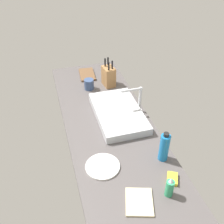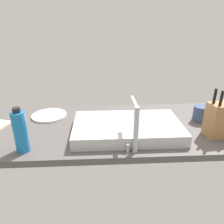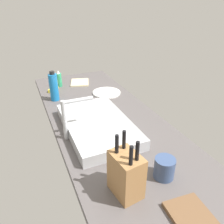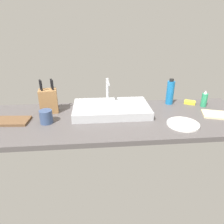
{
  "view_description": "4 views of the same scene",
  "coord_description": "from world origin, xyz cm",
  "px_view_note": "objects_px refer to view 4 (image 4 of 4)",
  "views": [
    {
      "loc": [
        150.53,
        -40.26,
        130.36
      ],
      "look_at": [
        -0.67,
        3.37,
        11.69
      ],
      "focal_mm": 41.91,
      "sensor_mm": 36.0,
      "label": 1
    },
    {
      "loc": [
        9.37,
        113.48,
        60.46
      ],
      "look_at": [
        3.25,
        3.25,
        13.41
      ],
      "focal_mm": 34.7,
      "sensor_mm": 36.0,
      "label": 2
    },
    {
      "loc": [
        -108.9,
        45.09,
        73.4
      ],
      "look_at": [
        -0.07,
        -1.61,
        10.54
      ],
      "focal_mm": 36.05,
      "sensor_mm": 36.0,
      "label": 3
    },
    {
      "loc": [
        -17.05,
        -136.3,
        69.52
      ],
      "look_at": [
        -5.24,
        -3.7,
        9.93
      ],
      "focal_mm": 33.19,
      "sensor_mm": 36.0,
      "label": 4
    }
  ],
  "objects_px": {
    "faucet": "(108,89)",
    "soap_bottle": "(204,99)",
    "dish_towel": "(215,115)",
    "coffee_mug": "(46,117)",
    "sink_basin": "(111,109)",
    "cutting_board": "(11,121)",
    "knife_block": "(49,101)",
    "dinner_plate": "(183,124)",
    "dish_sponge": "(190,102)",
    "water_bottle": "(170,92)"
  },
  "relations": [
    {
      "from": "knife_block",
      "to": "dinner_plate",
      "type": "bearing_deg",
      "value": -25.65
    },
    {
      "from": "sink_basin",
      "to": "water_bottle",
      "type": "height_order",
      "value": "water_bottle"
    },
    {
      "from": "faucet",
      "to": "water_bottle",
      "type": "xyz_separation_m",
      "value": [
        0.52,
        -0.01,
        -0.04
      ]
    },
    {
      "from": "cutting_board",
      "to": "dish_sponge",
      "type": "bearing_deg",
      "value": 9.23
    },
    {
      "from": "knife_block",
      "to": "cutting_board",
      "type": "height_order",
      "value": "knife_block"
    },
    {
      "from": "knife_block",
      "to": "coffee_mug",
      "type": "relative_size",
      "value": 2.74
    },
    {
      "from": "cutting_board",
      "to": "water_bottle",
      "type": "distance_m",
      "value": 1.25
    },
    {
      "from": "dish_towel",
      "to": "dish_sponge",
      "type": "xyz_separation_m",
      "value": [
        -0.09,
        0.24,
        0.01
      ]
    },
    {
      "from": "knife_block",
      "to": "cutting_board",
      "type": "relative_size",
      "value": 1.05
    },
    {
      "from": "sink_basin",
      "to": "coffee_mug",
      "type": "relative_size",
      "value": 6.12
    },
    {
      "from": "dinner_plate",
      "to": "dish_towel",
      "type": "height_order",
      "value": "same"
    },
    {
      "from": "sink_basin",
      "to": "cutting_board",
      "type": "height_order",
      "value": "sink_basin"
    },
    {
      "from": "soap_bottle",
      "to": "dish_towel",
      "type": "distance_m",
      "value": 0.19
    },
    {
      "from": "cutting_board",
      "to": "dinner_plate",
      "type": "distance_m",
      "value": 1.2
    },
    {
      "from": "sink_basin",
      "to": "dinner_plate",
      "type": "relative_size",
      "value": 2.65
    },
    {
      "from": "knife_block",
      "to": "coffee_mug",
      "type": "distance_m",
      "value": 0.19
    },
    {
      "from": "cutting_board",
      "to": "soap_bottle",
      "type": "bearing_deg",
      "value": 6.19
    },
    {
      "from": "sink_basin",
      "to": "faucet",
      "type": "distance_m",
      "value": 0.19
    },
    {
      "from": "cutting_board",
      "to": "dinner_plate",
      "type": "height_order",
      "value": "cutting_board"
    },
    {
      "from": "soap_bottle",
      "to": "coffee_mug",
      "type": "relative_size",
      "value": 1.48
    },
    {
      "from": "faucet",
      "to": "cutting_board",
      "type": "relative_size",
      "value": 0.91
    },
    {
      "from": "water_bottle",
      "to": "soap_bottle",
      "type": "bearing_deg",
      "value": -17.99
    },
    {
      "from": "sink_basin",
      "to": "cutting_board",
      "type": "xyz_separation_m",
      "value": [
        -0.71,
        -0.1,
        -0.02
      ]
    },
    {
      "from": "water_bottle",
      "to": "dish_towel",
      "type": "height_order",
      "value": "water_bottle"
    },
    {
      "from": "sink_basin",
      "to": "faucet",
      "type": "height_order",
      "value": "faucet"
    },
    {
      "from": "faucet",
      "to": "dish_sponge",
      "type": "height_order",
      "value": "faucet"
    },
    {
      "from": "coffee_mug",
      "to": "dish_sponge",
      "type": "bearing_deg",
      "value": 12.71
    },
    {
      "from": "soap_bottle",
      "to": "faucet",
      "type": "bearing_deg",
      "value": 172.87
    },
    {
      "from": "cutting_board",
      "to": "water_bottle",
      "type": "xyz_separation_m",
      "value": [
        1.22,
        0.25,
        0.09
      ]
    },
    {
      "from": "sink_basin",
      "to": "coffee_mug",
      "type": "distance_m",
      "value": 0.48
    },
    {
      "from": "dish_sponge",
      "to": "knife_block",
      "type": "bearing_deg",
      "value": -176.47
    },
    {
      "from": "dish_sponge",
      "to": "faucet",
      "type": "bearing_deg",
      "value": 177.38
    },
    {
      "from": "knife_block",
      "to": "coffee_mug",
      "type": "xyz_separation_m",
      "value": [
        0.01,
        -0.19,
        -0.05
      ]
    },
    {
      "from": "soap_bottle",
      "to": "coffee_mug",
      "type": "height_order",
      "value": "soap_bottle"
    },
    {
      "from": "cutting_board",
      "to": "dish_towel",
      "type": "distance_m",
      "value": 1.49
    },
    {
      "from": "coffee_mug",
      "to": "dinner_plate",
      "type": "bearing_deg",
      "value": -7.0
    },
    {
      "from": "knife_block",
      "to": "water_bottle",
      "type": "distance_m",
      "value": 0.99
    },
    {
      "from": "knife_block",
      "to": "dish_sponge",
      "type": "distance_m",
      "value": 1.17
    },
    {
      "from": "faucet",
      "to": "coffee_mug",
      "type": "bearing_deg",
      "value": -147.01
    },
    {
      "from": "soap_bottle",
      "to": "dish_sponge",
      "type": "relative_size",
      "value": 1.54
    },
    {
      "from": "soap_bottle",
      "to": "dish_sponge",
      "type": "height_order",
      "value": "soap_bottle"
    },
    {
      "from": "water_bottle",
      "to": "dish_towel",
      "type": "bearing_deg",
      "value": -44.71
    },
    {
      "from": "faucet",
      "to": "soap_bottle",
      "type": "distance_m",
      "value": 0.8
    },
    {
      "from": "water_bottle",
      "to": "dish_sponge",
      "type": "xyz_separation_m",
      "value": [
        0.18,
        -0.02,
        -0.09
      ]
    },
    {
      "from": "knife_block",
      "to": "dinner_plate",
      "type": "height_order",
      "value": "knife_block"
    },
    {
      "from": "faucet",
      "to": "dish_towel",
      "type": "distance_m",
      "value": 0.85
    },
    {
      "from": "coffee_mug",
      "to": "sink_basin",
      "type": "bearing_deg",
      "value": 16.0
    },
    {
      "from": "dinner_plate",
      "to": "dish_towel",
      "type": "xyz_separation_m",
      "value": [
        0.3,
        0.13,
        0.0
      ]
    },
    {
      "from": "dish_towel",
      "to": "coffee_mug",
      "type": "relative_size",
      "value": 1.89
    },
    {
      "from": "cutting_board",
      "to": "knife_block",
      "type": "bearing_deg",
      "value": 33.19
    }
  ]
}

